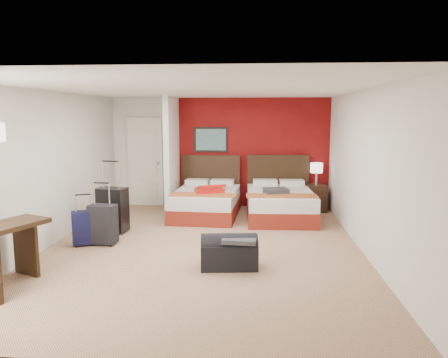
# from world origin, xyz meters

# --- Properties ---
(ground) EXTENTS (6.50, 6.50, 0.00)m
(ground) POSITION_xyz_m (0.00, 0.00, 0.00)
(ground) COLOR tan
(ground) RESTS_ON ground
(room_walls) EXTENTS (5.02, 6.52, 2.50)m
(room_walls) POSITION_xyz_m (-1.40, 1.42, 1.26)
(room_walls) COLOR silver
(room_walls) RESTS_ON ground
(red_accent_panel) EXTENTS (3.50, 0.04, 2.50)m
(red_accent_panel) POSITION_xyz_m (0.75, 3.23, 1.25)
(red_accent_panel) COLOR maroon
(red_accent_panel) RESTS_ON ground
(partition_wall) EXTENTS (0.12, 1.20, 2.50)m
(partition_wall) POSITION_xyz_m (-1.00, 2.61, 1.25)
(partition_wall) COLOR silver
(partition_wall) RESTS_ON ground
(entry_door) EXTENTS (0.82, 0.06, 2.05)m
(entry_door) POSITION_xyz_m (-1.75, 3.20, 1.02)
(entry_door) COLOR silver
(entry_door) RESTS_ON ground
(bed_left) EXTENTS (1.39, 1.91, 0.55)m
(bed_left) POSITION_xyz_m (-0.20, 2.15, 0.28)
(bed_left) COLOR white
(bed_left) RESTS_ON ground
(bed_right) EXTENTS (1.40, 1.94, 0.57)m
(bed_right) POSITION_xyz_m (1.34, 2.08, 0.28)
(bed_right) COLOR white
(bed_right) RESTS_ON ground
(red_suitcase_open) EXTENTS (0.79, 0.90, 0.09)m
(red_suitcase_open) POSITION_xyz_m (-0.10, 2.05, 0.60)
(red_suitcase_open) COLOR #B5140F
(red_suitcase_open) RESTS_ON bed_left
(jacket_bundle) EXTENTS (0.52, 0.46, 0.11)m
(jacket_bundle) POSITION_xyz_m (1.24, 1.78, 0.62)
(jacket_bundle) COLOR #36373B
(jacket_bundle) RESTS_ON bed_right
(nightstand) EXTENTS (0.47, 0.47, 0.59)m
(nightstand) POSITION_xyz_m (2.16, 2.80, 0.30)
(nightstand) COLOR black
(nightstand) RESTS_ON ground
(table_lamp) EXTENTS (0.36, 0.36, 0.48)m
(table_lamp) POSITION_xyz_m (2.16, 2.80, 0.83)
(table_lamp) COLOR white
(table_lamp) RESTS_ON nightstand
(suitcase_black) EXTENTS (0.58, 0.42, 0.79)m
(suitcase_black) POSITION_xyz_m (-1.75, 0.78, 0.39)
(suitcase_black) COLOR black
(suitcase_black) RESTS_ON ground
(suitcase_charcoal) EXTENTS (0.45, 0.30, 0.63)m
(suitcase_charcoal) POSITION_xyz_m (-1.65, 0.05, 0.32)
(suitcase_charcoal) COLOR black
(suitcase_charcoal) RESTS_ON ground
(suitcase_navy) EXTENTS (0.45, 0.38, 0.54)m
(suitcase_navy) POSITION_xyz_m (-1.95, -0.01, 0.27)
(suitcase_navy) COLOR #111133
(suitcase_navy) RESTS_ON ground
(duffel_bag) EXTENTS (0.82, 0.50, 0.40)m
(duffel_bag) POSITION_xyz_m (0.47, -0.87, 0.20)
(duffel_bag) COLOR black
(duffel_bag) RESTS_ON ground
(jacket_draped) EXTENTS (0.49, 0.42, 0.06)m
(jacket_draped) POSITION_xyz_m (0.62, -0.92, 0.43)
(jacket_draped) COLOR #3A3A3F
(jacket_draped) RESTS_ON duffel_bag
(desk) EXTENTS (0.82, 1.08, 0.81)m
(desk) POSITION_xyz_m (-2.20, -1.75, 0.40)
(desk) COLOR #321E10
(desk) RESTS_ON ground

